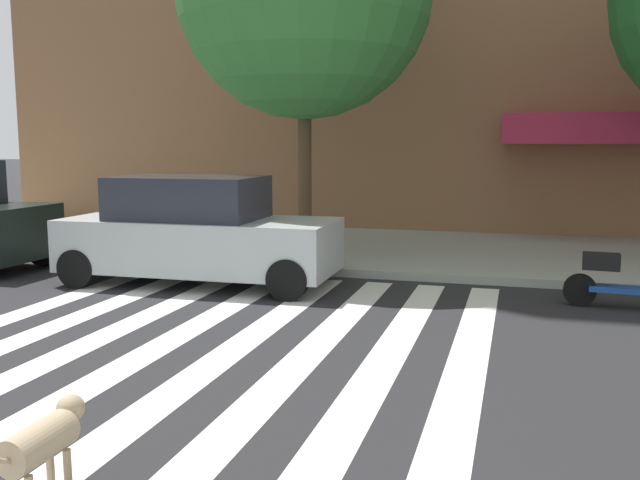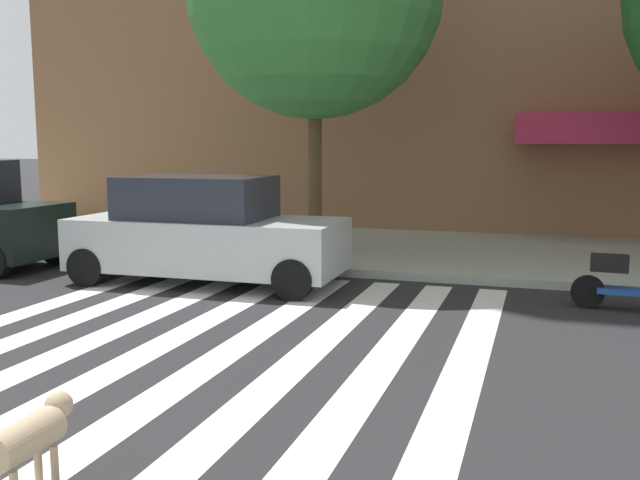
{
  "view_description": "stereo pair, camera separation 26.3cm",
  "coord_description": "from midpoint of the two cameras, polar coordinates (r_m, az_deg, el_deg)",
  "views": [
    {
      "loc": [
        3.2,
        1.63,
        2.44
      ],
      "look_at": [
        0.97,
        9.37,
        1.3
      ],
      "focal_mm": 39.09,
      "sensor_mm": 36.0,
      "label": 1
    },
    {
      "loc": [
        3.45,
        1.71,
        2.44
      ],
      "look_at": [
        0.97,
        9.37,
        1.3
      ],
      "focal_mm": 39.09,
      "sensor_mm": 36.0,
      "label": 2
    }
  ],
  "objects": [
    {
      "name": "ground_plane",
      "position": [
        6.61,
        -15.94,
        -13.92
      ],
      "size": [
        160.0,
        160.0,
        0.0
      ],
      "primitive_type": "plane",
      "color": "#232326"
    },
    {
      "name": "dog_on_leash",
      "position": [
        5.28,
        -23.08,
        -14.84
      ],
      "size": [
        0.27,
        0.97,
        0.65
      ],
      "color": "tan",
      "rests_on": "ground_plane"
    },
    {
      "name": "sidewalk_far",
      "position": [
        15.56,
        3.52,
        -0.73
      ],
      "size": [
        80.0,
        6.0,
        0.15
      ],
      "primitive_type": "cube",
      "color": "#989E91",
      "rests_on": "ground_plane"
    },
    {
      "name": "parked_car_behind_first",
      "position": [
        12.18,
        -10.65,
        0.6
      ],
      "size": [
        4.71,
        2.0,
        1.86
      ],
      "color": "#B0B8B9",
      "rests_on": "ground_plane"
    },
    {
      "name": "parked_scooter",
      "position": [
        11.09,
        22.91,
        -2.79
      ],
      "size": [
        1.63,
        0.5,
        1.11
      ],
      "color": "black",
      "rests_on": "ground_plane"
    },
    {
      "name": "crosswalk_stripes",
      "position": [
        6.84,
        -19.18,
        -13.26
      ],
      "size": [
        6.75,
        13.09,
        0.01
      ],
      "color": "silver",
      "rests_on": "ground_plane"
    }
  ]
}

